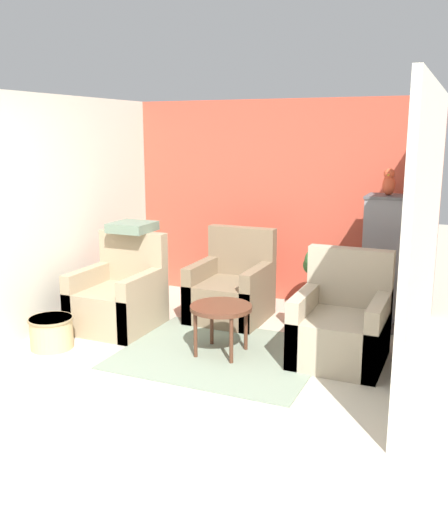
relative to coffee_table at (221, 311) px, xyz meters
The scene contains 14 objects.
ground_plane 1.19m from the coffee_table, 97.77° to the right, with size 20.00×20.00×0.00m, color beige.
wall_back_accent 2.12m from the coffee_table, 94.40° to the left, with size 3.73×0.06×2.40m.
wall_left 2.17m from the coffee_table, 168.25° to the left, with size 0.06×3.04×2.40m.
wall_right 1.90m from the coffee_table, 13.79° to the left, with size 0.06×3.04×2.40m.
area_rug 0.41m from the coffee_table, behind, with size 1.80×1.54×0.01m.
coffee_table is the anchor object (origin of this frame).
armchair_left 1.32m from the coffee_table, 168.29° to the left, with size 0.78×0.83×0.98m.
armchair_right 1.09m from the coffee_table, 16.57° to the left, with size 0.78×0.83×0.98m.
armchair_middle 1.07m from the coffee_table, 107.61° to the left, with size 0.78×0.83×0.98m.
birdcage 1.93m from the coffee_table, 50.04° to the left, with size 0.59×0.59×1.39m.
parrot 2.21m from the coffee_table, 50.09° to the left, with size 0.13×0.23×0.28m.
potted_plant 1.54m from the coffee_table, 69.09° to the left, with size 0.37×0.34×0.81m.
wicker_basket 1.65m from the coffee_table, 162.21° to the right, with size 0.42×0.42×0.30m.
throw_pillow 1.54m from the coffee_table, 156.29° to the left, with size 0.43×0.43×0.10m.
Camera 1 is at (2.17, -3.46, 2.03)m, focal length 40.00 mm.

